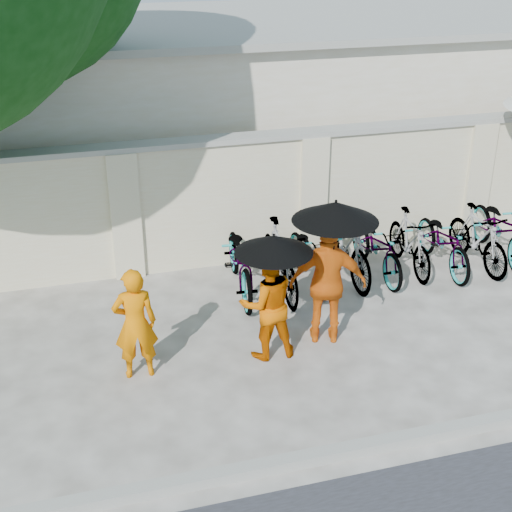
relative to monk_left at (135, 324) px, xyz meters
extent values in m
plane|color=#BCB6AE|center=(1.22, -0.36, -0.72)|extent=(80.00, 80.00, 0.00)
cube|color=gray|center=(1.22, -2.06, -0.66)|extent=(40.00, 0.16, 0.12)
cube|color=beige|center=(2.22, 2.84, 0.28)|extent=(20.00, 0.30, 2.00)
cube|color=silver|center=(3.22, 6.64, 0.88)|extent=(14.00, 6.00, 3.20)
imported|color=#DD6E00|center=(0.00, 0.00, 0.00)|extent=(0.54, 0.36, 1.44)
imported|color=#C45300|center=(1.64, 0.00, 0.02)|extent=(0.73, 0.57, 1.48)
cylinder|color=black|center=(1.69, -0.08, 0.49)|extent=(0.02, 0.02, 0.75)
cone|color=black|center=(1.69, -0.08, 0.87)|extent=(0.95, 0.95, 0.22)
imported|color=orange|center=(2.49, 0.13, 0.12)|extent=(1.06, 0.69, 1.68)
cylinder|color=black|center=(2.51, 0.05, 0.69)|extent=(0.02, 0.02, 0.91)
cone|color=black|center=(2.51, 0.05, 1.14)|extent=(1.07, 1.07, 0.25)
imported|color=#9392A6|center=(1.76, 1.74, -0.20)|extent=(0.89, 2.03, 1.04)
imported|color=#9392A6|center=(2.31, 1.57, -0.18)|extent=(0.55, 1.81, 1.08)
imported|color=#9392A6|center=(2.86, 1.76, -0.27)|extent=(0.63, 1.72, 0.90)
imported|color=#9392A6|center=(3.40, 1.73, -0.16)|extent=(0.59, 1.87, 1.12)
imported|color=#9392A6|center=(3.95, 1.73, -0.26)|extent=(0.62, 1.77, 0.93)
imported|color=#9392A6|center=(4.50, 1.73, -0.24)|extent=(0.55, 1.62, 0.96)
imported|color=#9392A6|center=(5.05, 1.63, -0.25)|extent=(0.72, 1.82, 0.94)
imported|color=#9392A6|center=(5.60, 1.55, -0.23)|extent=(0.52, 1.64, 0.98)
imported|color=#9392A6|center=(6.15, 1.74, -0.21)|extent=(0.84, 2.00, 1.03)
camera|label=1|loc=(-0.61, -7.41, 4.36)|focal=50.00mm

